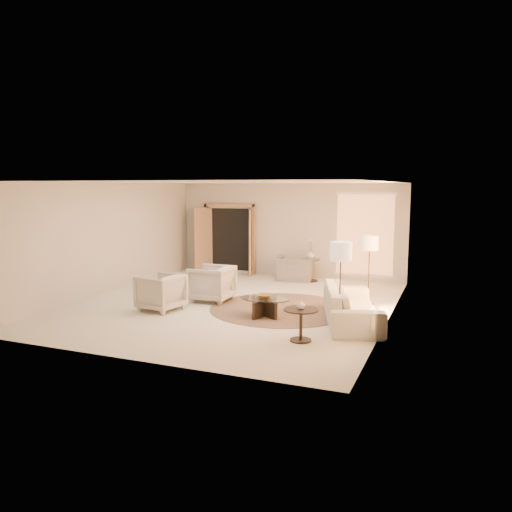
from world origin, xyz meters
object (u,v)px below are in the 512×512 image
at_px(coffee_table, 265,305).
at_px(floor_lamp_far, 341,255).
at_px(end_table, 301,319).
at_px(floor_lamp_near, 370,246).
at_px(bowl, 265,296).
at_px(end_vase, 301,305).
at_px(side_table, 310,268).
at_px(armchair_left, 212,282).
at_px(accent_chair, 295,265).
at_px(armchair_right, 161,290).
at_px(side_vase, 311,255).
at_px(sofa, 352,305).

height_order(coffee_table, floor_lamp_far, floor_lamp_far).
relative_size(end_table, floor_lamp_near, 0.38).
relative_size(bowl, end_vase, 2.13).
relative_size(side_table, floor_lamp_near, 0.41).
bearing_deg(armchair_left, side_table, 154.78).
bearing_deg(coffee_table, floor_lamp_near, 45.02).
height_order(accent_chair, floor_lamp_near, floor_lamp_near).
relative_size(armchair_left, armchair_right, 1.07).
distance_m(bowl, end_vase, 1.80).
bearing_deg(floor_lamp_near, side_vase, 131.47).
xyz_separation_m(sofa, bowl, (-1.79, -0.21, 0.07)).
distance_m(side_table, end_vase, 5.65).
relative_size(coffee_table, floor_lamp_near, 0.87).
height_order(accent_chair, side_table, accent_chair).
distance_m(armchair_right, end_vase, 3.67).
relative_size(coffee_table, bowl, 4.11).
height_order(end_vase, side_vase, side_vase).
bearing_deg(armchair_right, armchair_left, 160.23).
xyz_separation_m(coffee_table, floor_lamp_near, (1.85, 1.85, 1.12)).
bearing_deg(floor_lamp_near, bowl, -134.98).
bearing_deg(end_table, coffee_table, 131.87).
bearing_deg(armchair_right, accent_chair, 168.32).
height_order(sofa, bowl, sofa).
xyz_separation_m(sofa, accent_chair, (-2.43, 3.93, 0.10)).
bearing_deg(side_vase, end_table, -75.92).
xyz_separation_m(armchair_right, accent_chair, (1.68, 4.47, 0.02)).
height_order(side_table, end_vase, end_vase).
bearing_deg(accent_chair, bowl, 89.44).
xyz_separation_m(end_table, floor_lamp_far, (0.47, 0.96, 1.03)).
xyz_separation_m(armchair_right, bowl, (2.33, 0.33, -0.00)).
height_order(floor_lamp_far, end_vase, floor_lamp_far).
height_order(coffee_table, floor_lamp_near, floor_lamp_near).
bearing_deg(floor_lamp_far, accent_chair, 117.17).
relative_size(end_table, bowl, 1.82).
relative_size(side_table, end_vase, 4.13).
xyz_separation_m(side_table, end_vase, (1.37, -5.47, 0.26)).
xyz_separation_m(sofa, end_table, (-0.59, -1.54, 0.04)).
bearing_deg(armchair_right, side_vase, 163.24).
bearing_deg(side_table, bowl, -87.53).
height_order(sofa, side_vase, side_vase).
relative_size(armchair_left, bowl, 2.76).
relative_size(accent_chair, side_table, 1.60).
relative_size(side_table, side_vase, 2.83).
xyz_separation_m(floor_lamp_near, end_vase, (-0.65, -3.18, -0.71)).
height_order(floor_lamp_near, bowl, floor_lamp_near).
bearing_deg(end_table, side_table, 104.08).
xyz_separation_m(armchair_right, coffee_table, (2.33, 0.33, -0.19)).
bearing_deg(end_vase, side_vase, 104.08).
relative_size(end_table, floor_lamp_far, 0.37).
bearing_deg(end_table, end_vase, -90.00).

